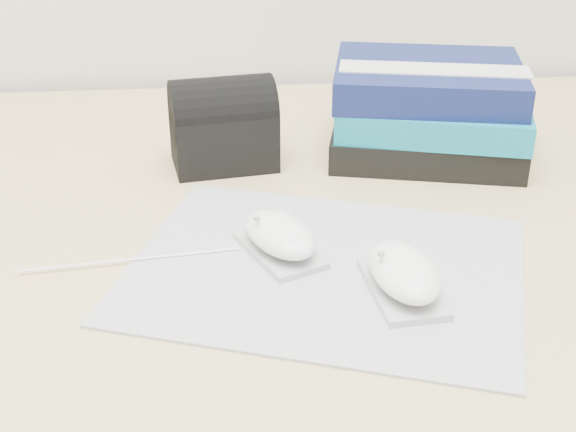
{
  "coord_description": "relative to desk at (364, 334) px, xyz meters",
  "views": [
    {
      "loc": [
        -0.18,
        0.79,
        1.13
      ],
      "look_at": [
        -0.12,
        1.47,
        0.77
      ],
      "focal_mm": 50.0,
      "sensor_mm": 36.0,
      "label": 1
    }
  ],
  "objects": [
    {
      "name": "desk",
      "position": [
        0.0,
        0.0,
        0.0
      ],
      "size": [
        1.6,
        0.8,
        0.73
      ],
      "color": "tan",
      "rests_on": "ground"
    },
    {
      "name": "mousepad",
      "position": [
        -0.08,
        -0.21,
        0.24
      ],
      "size": [
        0.44,
        0.39,
        0.0
      ],
      "primitive_type": "cube",
      "rotation": [
        0.0,
        0.0,
        -0.33
      ],
      "color": "gray",
      "rests_on": "desk"
    },
    {
      "name": "mouse_rear",
      "position": [
        -0.13,
        -0.18,
        0.26
      ],
      "size": [
        0.09,
        0.11,
        0.04
      ],
      "color": "#AEAEB1",
      "rests_on": "mousepad"
    },
    {
      "name": "mouse_front",
      "position": [
        -0.02,
        -0.26,
        0.26
      ],
      "size": [
        0.07,
        0.11,
        0.04
      ],
      "color": "#AEAEB1",
      "rests_on": "mousepad"
    },
    {
      "name": "usb_cable",
      "position": [
        -0.27,
        -0.18,
        0.24
      ],
      "size": [
        0.21,
        0.03,
        0.0
      ],
      "primitive_type": "cylinder",
      "rotation": [
        0.0,
        1.57,
        0.12
      ],
      "color": "white",
      "rests_on": "mousepad"
    },
    {
      "name": "book_stack",
      "position": [
        0.08,
        0.06,
        0.29
      ],
      "size": [
        0.27,
        0.23,
        0.11
      ],
      "color": "black",
      "rests_on": "desk"
    },
    {
      "name": "pouch",
      "position": [
        -0.18,
        0.04,
        0.29
      ],
      "size": [
        0.13,
        0.1,
        0.11
      ],
      "color": "black",
      "rests_on": "desk"
    }
  ]
}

